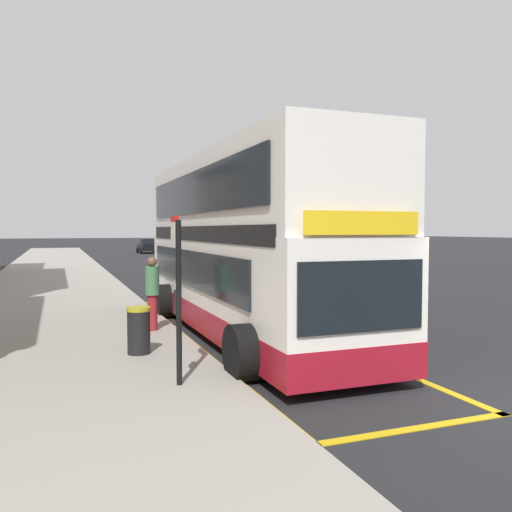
# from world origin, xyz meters

# --- Properties ---
(ground_plane) EXTENTS (260.00, 260.00, 0.00)m
(ground_plane) POSITION_xyz_m (0.00, 32.00, 0.00)
(ground_plane) COLOR black
(pavement_near) EXTENTS (6.00, 76.00, 0.14)m
(pavement_near) POSITION_xyz_m (-7.00, 32.00, 0.07)
(pavement_near) COLOR gray
(pavement_near) RESTS_ON ground
(double_decker_bus) EXTENTS (3.23, 11.08, 4.40)m
(double_decker_bus) POSITION_xyz_m (-2.46, 6.73, 2.06)
(double_decker_bus) COLOR white
(double_decker_bus) RESTS_ON ground
(bus_bay_markings) EXTENTS (3.14, 13.51, 0.01)m
(bus_bay_markings) POSITION_xyz_m (-2.43, 6.60, 0.01)
(bus_bay_markings) COLOR gold
(bus_bay_markings) RESTS_ON ground
(bus_stop_sign) EXTENTS (0.09, 0.51, 2.70)m
(bus_stop_sign) POSITION_xyz_m (-5.00, 2.59, 1.73)
(bus_stop_sign) COLOR black
(bus_stop_sign) RESTS_ON pavement_near
(parked_car_maroon_far) EXTENTS (2.09, 4.20, 1.62)m
(parked_car_maroon_far) POSITION_xyz_m (4.85, 26.78, 0.80)
(parked_car_maroon_far) COLOR maroon
(parked_car_maroon_far) RESTS_ON ground
(parked_car_black_kerbside) EXTENTS (2.09, 4.20, 1.62)m
(parked_car_black_kerbside) POSITION_xyz_m (2.62, 53.03, 0.80)
(parked_car_black_kerbside) COLOR black
(parked_car_black_kerbside) RESTS_ON ground
(pedestrian_further_back) EXTENTS (0.34, 0.34, 1.81)m
(pedestrian_further_back) POSITION_xyz_m (-4.63, 7.22, 1.13)
(pedestrian_further_back) COLOR maroon
(pedestrian_further_back) RESTS_ON pavement_near
(litter_bin) EXTENTS (0.47, 0.47, 0.94)m
(litter_bin) POSITION_xyz_m (-5.30, 4.88, 0.61)
(litter_bin) COLOR black
(litter_bin) RESTS_ON pavement_near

